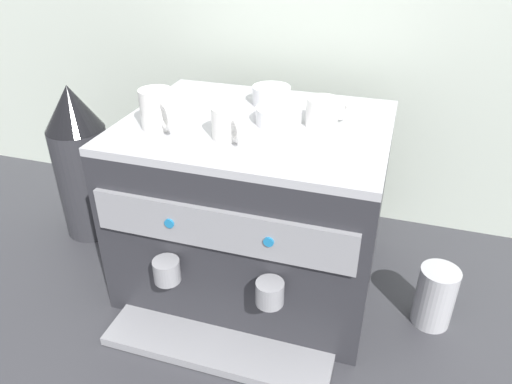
# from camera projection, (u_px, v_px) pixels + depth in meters

# --- Properties ---
(ground_plane) EXTENTS (4.00, 4.00, 0.00)m
(ground_plane) POSITION_uv_depth(u_px,v_px,m) (256.00, 271.00, 1.27)
(ground_plane) COLOR #38383D
(tiled_backsplash_wall) EXTENTS (2.80, 0.03, 1.11)m
(tiled_backsplash_wall) POSITION_uv_depth(u_px,v_px,m) (298.00, 25.00, 1.30)
(tiled_backsplash_wall) COLOR silver
(tiled_backsplash_wall) RESTS_ON ground_plane
(espresso_machine) EXTENTS (0.58, 0.58, 0.42)m
(espresso_machine) POSITION_uv_depth(u_px,v_px,m) (255.00, 205.00, 1.16)
(espresso_machine) COLOR #2D2D33
(espresso_machine) RESTS_ON ground_plane
(ceramic_cup_0) EXTENTS (0.09, 0.08, 0.06)m
(ceramic_cup_0) POSITION_uv_depth(u_px,v_px,m) (324.00, 112.00, 1.02)
(ceramic_cup_0) COLOR white
(ceramic_cup_0) RESTS_ON espresso_machine
(ceramic_cup_1) EXTENTS (0.10, 0.09, 0.08)m
(ceramic_cup_1) POSITION_uv_depth(u_px,v_px,m) (158.00, 109.00, 1.00)
(ceramic_cup_1) COLOR white
(ceramic_cup_1) RESTS_ON espresso_machine
(ceramic_cup_2) EXTENTS (0.08, 0.09, 0.06)m
(ceramic_cup_2) POSITION_uv_depth(u_px,v_px,m) (228.00, 123.00, 0.96)
(ceramic_cup_2) COLOR white
(ceramic_cup_2) RESTS_ON espresso_machine
(ceramic_bowl_0) EXTENTS (0.10, 0.10, 0.04)m
(ceramic_bowl_0) POSITION_uv_depth(u_px,v_px,m) (279.00, 116.00, 1.04)
(ceramic_bowl_0) COLOR white
(ceramic_bowl_0) RESTS_ON espresso_machine
(ceramic_bowl_1) EXTENTS (0.09, 0.09, 0.04)m
(ceramic_bowl_1) POSITION_uv_depth(u_px,v_px,m) (272.00, 96.00, 1.14)
(ceramic_bowl_1) COLOR white
(ceramic_bowl_1) RESTS_ON espresso_machine
(coffee_grinder) EXTENTS (0.15, 0.15, 0.44)m
(coffee_grinder) POSITION_uv_depth(u_px,v_px,m) (82.00, 162.00, 1.32)
(coffee_grinder) COLOR #333338
(coffee_grinder) RESTS_ON ground_plane
(milk_pitcher) EXTENTS (0.09, 0.09, 0.15)m
(milk_pitcher) POSITION_uv_depth(u_px,v_px,m) (435.00, 296.00, 1.08)
(milk_pitcher) COLOR #B7B7BC
(milk_pitcher) RESTS_ON ground_plane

